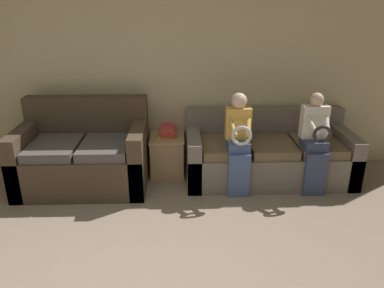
{
  "coord_description": "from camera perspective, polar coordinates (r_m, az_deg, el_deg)",
  "views": [
    {
      "loc": [
        0.35,
        -1.94,
        2.09
      ],
      "look_at": [
        0.47,
        1.64,
        0.7
      ],
      "focal_mm": 35.0,
      "sensor_mm": 36.0,
      "label": 1
    }
  ],
  "objects": [
    {
      "name": "side_shelf",
      "position": [
        4.77,
        -3.76,
        -1.52
      ],
      "size": [
        0.43,
        0.52,
        0.49
      ],
      "color": "tan",
      "rests_on": "ground_plane"
    },
    {
      "name": "book_stack",
      "position": [
        4.66,
        -3.75,
        1.96
      ],
      "size": [
        0.24,
        0.33,
        0.14
      ],
      "color": "gold",
      "rests_on": "side_shelf"
    },
    {
      "name": "child_right_seated",
      "position": [
        4.41,
        18.22,
        0.57
      ],
      "size": [
        0.3,
        0.36,
        1.14
      ],
      "color": "#384260",
      "rests_on": "ground_plane"
    },
    {
      "name": "couch_side",
      "position": [
        4.61,
        -16.06,
        -1.81
      ],
      "size": [
        1.47,
        0.94,
        1.0
      ],
      "color": "#473828",
      "rests_on": "ground_plane"
    },
    {
      "name": "couch_main",
      "position": [
        4.73,
        11.41,
        -1.56
      ],
      "size": [
        2.0,
        0.9,
        0.8
      ],
      "color": "#70665B",
      "rests_on": "ground_plane"
    },
    {
      "name": "child_left_seated",
      "position": [
        4.19,
        7.1,
        0.65
      ],
      "size": [
        0.29,
        0.38,
        1.14
      ],
      "color": "#475B8E",
      "rests_on": "ground_plane"
    },
    {
      "name": "wall_back",
      "position": [
        4.79,
        -6.22,
        11.27
      ],
      "size": [
        7.88,
        0.06,
        2.55
      ],
      "color": "#C6B789",
      "rests_on": "ground_plane"
    }
  ]
}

